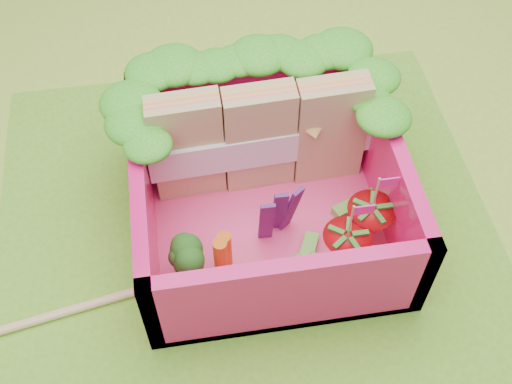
{
  "coord_description": "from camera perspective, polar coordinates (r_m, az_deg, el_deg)",
  "views": [
    {
      "loc": [
        -0.25,
        -1.82,
        2.85
      ],
      "look_at": [
        0.06,
        0.11,
        0.28
      ],
      "focal_mm": 45.0,
      "sensor_mm": 36.0,
      "label": 1
    }
  ],
  "objects": [
    {
      "name": "sandwich_stack",
      "position": [
        3.3,
        0.37,
        4.78
      ],
      "size": [
        1.16,
        0.22,
        0.64
      ],
      "color": "#A48956",
      "rests_on": "bento_floor"
    },
    {
      "name": "carrot_sticks",
      "position": [
        3.11,
        -2.97,
        -5.51
      ],
      "size": [
        0.09,
        0.12,
        0.26
      ],
      "color": "orange",
      "rests_on": "bento_floor"
    },
    {
      "name": "placemat",
      "position": [
        3.38,
        -0.67,
        -4.27
      ],
      "size": [
        2.6,
        2.6,
        0.03
      ],
      "primitive_type": "cube",
      "color": "#6DAD27",
      "rests_on": "ground"
    },
    {
      "name": "lettuce_ruffle",
      "position": [
        3.29,
        -0.32,
        10.48
      ],
      "size": [
        1.43,
        0.77,
        0.11
      ],
      "color": "#298D19",
      "rests_on": "bento_box"
    },
    {
      "name": "broccoli",
      "position": [
        3.05,
        -6.29,
        -5.61
      ],
      "size": [
        0.31,
        0.31,
        0.27
      ],
      "color": "#6DAB52",
      "rests_on": "bento_floor"
    },
    {
      "name": "bento_floor",
      "position": [
        3.41,
        0.94,
        -2.17
      ],
      "size": [
        1.3,
        1.3,
        0.05
      ],
      "primitive_type": "cube",
      "color": "#F93F80",
      "rests_on": "placemat"
    },
    {
      "name": "snap_peas",
      "position": [
        3.33,
        6.91,
        -3.4
      ],
      "size": [
        0.62,
        0.56,
        0.05
      ],
      "color": "#59C33D",
      "rests_on": "bento_floor"
    },
    {
      "name": "strawberry_left",
      "position": [
        3.15,
        7.94,
        -5.01
      ],
      "size": [
        0.24,
        0.24,
        0.48
      ],
      "color": "red",
      "rests_on": "bento_floor"
    },
    {
      "name": "ground",
      "position": [
        3.39,
        -0.66,
        -4.41
      ],
      "size": [
        14.0,
        14.0,
        0.0
      ],
      "primitive_type": "plane",
      "color": "#94C337",
      "rests_on": "ground"
    },
    {
      "name": "chopsticks",
      "position": [
        3.29,
        -19.85,
        -10.95
      ],
      "size": [
        2.25,
        0.44,
        0.04
      ],
      "color": "tan",
      "rests_on": "placemat"
    },
    {
      "name": "strawberry_right",
      "position": [
        3.25,
        10.0,
        -2.69
      ],
      "size": [
        0.24,
        0.24,
        0.48
      ],
      "color": "red",
      "rests_on": "bento_floor"
    },
    {
      "name": "bento_box",
      "position": [
        3.21,
        1.0,
        0.39
      ],
      "size": [
        1.3,
        1.3,
        0.55
      ],
      "color": "#ED1367",
      "rests_on": "placemat"
    },
    {
      "name": "purple_wedges",
      "position": [
        3.16,
        2.07,
        -1.96
      ],
      "size": [
        0.2,
        0.1,
        0.38
      ],
      "color": "#5A1C63",
      "rests_on": "bento_floor"
    }
  ]
}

